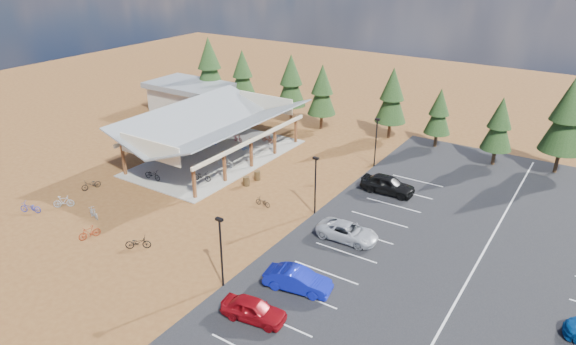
{
  "coord_description": "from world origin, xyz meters",
  "views": [
    {
      "loc": [
        24.01,
        -31.19,
        20.8
      ],
      "look_at": [
        1.12,
        3.81,
        2.17
      ],
      "focal_mm": 32.0,
      "sensor_mm": 36.0,
      "label": 1
    }
  ],
  "objects_px": {
    "bike_9": "(64,202)",
    "bike_8": "(91,184)",
    "bike_13": "(94,213)",
    "trash_bin_1": "(257,176)",
    "bike_12": "(138,243)",
    "lamp_post_1": "(315,182)",
    "bike_0": "(152,175)",
    "lamp_post_0": "(221,248)",
    "bike_7": "(267,138)",
    "bike_3": "(238,138)",
    "car_1": "(298,280)",
    "bike_4": "(202,176)",
    "bike_6": "(247,148)",
    "bike_16": "(263,202)",
    "bike_11": "(89,232)",
    "bike_5": "(225,162)",
    "car_2": "(348,232)",
    "bike_10": "(30,207)",
    "car_0": "(254,309)",
    "trash_bin_0": "(246,181)",
    "bike_pavilion": "(215,124)",
    "bike_1": "(178,155)",
    "car_4": "(388,184)",
    "bike_2": "(212,139)",
    "outbuilding": "(190,96)",
    "lamp_post_2": "(376,139)"
  },
  "relations": [
    {
      "from": "bike_9",
      "to": "bike_8",
      "type": "bearing_deg",
      "value": -27.76
    },
    {
      "from": "bike_8",
      "to": "bike_13",
      "type": "bearing_deg",
      "value": -19.9
    },
    {
      "from": "trash_bin_1",
      "to": "bike_12",
      "type": "bearing_deg",
      "value": -90.74
    },
    {
      "from": "lamp_post_1",
      "to": "bike_0",
      "type": "height_order",
      "value": "lamp_post_1"
    },
    {
      "from": "lamp_post_0",
      "to": "bike_7",
      "type": "height_order",
      "value": "lamp_post_0"
    },
    {
      "from": "bike_0",
      "to": "bike_3",
      "type": "distance_m",
      "value": 12.6
    },
    {
      "from": "bike_9",
      "to": "car_1",
      "type": "relative_size",
      "value": 0.39
    },
    {
      "from": "bike_4",
      "to": "bike_6",
      "type": "distance_m",
      "value": 8.51
    },
    {
      "from": "bike_16",
      "to": "bike_11",
      "type": "bearing_deg",
      "value": -32.48
    },
    {
      "from": "bike_5",
      "to": "car_2",
      "type": "xyz_separation_m",
      "value": [
        16.81,
        -5.71,
        0.07
      ]
    },
    {
      "from": "trash_bin_1",
      "to": "bike_3",
      "type": "relative_size",
      "value": 0.56
    },
    {
      "from": "bike_16",
      "to": "car_2",
      "type": "height_order",
      "value": "car_2"
    },
    {
      "from": "bike_5",
      "to": "bike_13",
      "type": "relative_size",
      "value": 1.1
    },
    {
      "from": "bike_8",
      "to": "bike_10",
      "type": "bearing_deg",
      "value": -78.78
    },
    {
      "from": "bike_4",
      "to": "car_2",
      "type": "relative_size",
      "value": 0.39
    },
    {
      "from": "car_0",
      "to": "car_2",
      "type": "xyz_separation_m",
      "value": [
        0.52,
        11.32,
        -0.03
      ]
    },
    {
      "from": "bike_10",
      "to": "bike_8",
      "type": "bearing_deg",
      "value": 150.51
    },
    {
      "from": "bike_3",
      "to": "bike_9",
      "type": "height_order",
      "value": "bike_3"
    },
    {
      "from": "bike_9",
      "to": "car_2",
      "type": "relative_size",
      "value": 0.37
    },
    {
      "from": "trash_bin_0",
      "to": "bike_pavilion",
      "type": "bearing_deg",
      "value": 151.05
    },
    {
      "from": "bike_11",
      "to": "bike_10",
      "type": "bearing_deg",
      "value": -162.98
    },
    {
      "from": "bike_7",
      "to": "car_0",
      "type": "distance_m",
      "value": 30.18
    },
    {
      "from": "bike_pavilion",
      "to": "bike_8",
      "type": "relative_size",
      "value": 10.7
    },
    {
      "from": "bike_9",
      "to": "bike_10",
      "type": "height_order",
      "value": "bike_9"
    },
    {
      "from": "bike_1",
      "to": "bike_12",
      "type": "xyz_separation_m",
      "value": [
        9.78,
        -14.25,
        -0.07
      ]
    },
    {
      "from": "bike_1",
      "to": "bike_12",
      "type": "relative_size",
      "value": 0.83
    },
    {
      "from": "bike_7",
      "to": "car_4",
      "type": "height_order",
      "value": "car_4"
    },
    {
      "from": "bike_2",
      "to": "bike_3",
      "type": "relative_size",
      "value": 1.17
    },
    {
      "from": "trash_bin_0",
      "to": "bike_6",
      "type": "height_order",
      "value": "bike_6"
    },
    {
      "from": "outbuilding",
      "to": "bike_16",
      "type": "height_order",
      "value": "outbuilding"
    },
    {
      "from": "bike_1",
      "to": "car_1",
      "type": "height_order",
      "value": "car_1"
    },
    {
      "from": "bike_pavilion",
      "to": "bike_16",
      "type": "relative_size",
      "value": 12.77
    },
    {
      "from": "lamp_post_1",
      "to": "bike_11",
      "type": "distance_m",
      "value": 18.18
    },
    {
      "from": "bike_2",
      "to": "bike_11",
      "type": "height_order",
      "value": "bike_2"
    },
    {
      "from": "bike_13",
      "to": "trash_bin_1",
      "type": "bearing_deg",
      "value": 167.68
    },
    {
      "from": "bike_6",
      "to": "bike_12",
      "type": "height_order",
      "value": "bike_12"
    },
    {
      "from": "lamp_post_0",
      "to": "car_2",
      "type": "relative_size",
      "value": 1.08
    },
    {
      "from": "lamp_post_2",
      "to": "car_1",
      "type": "distance_m",
      "value": 22.19
    },
    {
      "from": "bike_6",
      "to": "bike_11",
      "type": "distance_m",
      "value": 20.98
    },
    {
      "from": "bike_10",
      "to": "car_2",
      "type": "distance_m",
      "value": 26.71
    },
    {
      "from": "bike_3",
      "to": "bike_4",
      "type": "relative_size",
      "value": 0.87
    },
    {
      "from": "bike_12",
      "to": "outbuilding",
      "type": "bearing_deg",
      "value": -0.86
    },
    {
      "from": "bike_2",
      "to": "bike_16",
      "type": "height_order",
      "value": "bike_2"
    },
    {
      "from": "bike_11",
      "to": "bike_13",
      "type": "distance_m",
      "value": 3.3
    },
    {
      "from": "bike_0",
      "to": "bike_16",
      "type": "bearing_deg",
      "value": -84.37
    },
    {
      "from": "lamp_post_0",
      "to": "car_2",
      "type": "height_order",
      "value": "lamp_post_0"
    },
    {
      "from": "bike_4",
      "to": "bike_9",
      "type": "xyz_separation_m",
      "value": [
        -6.51,
        -10.44,
        -0.06
      ]
    },
    {
      "from": "lamp_post_0",
      "to": "bike_16",
      "type": "distance_m",
      "value": 11.86
    },
    {
      "from": "bike_7",
      "to": "bike_13",
      "type": "distance_m",
      "value": 22.3
    },
    {
      "from": "bike_0",
      "to": "bike_7",
      "type": "xyz_separation_m",
      "value": [
        3.34,
        14.31,
        -0.01
      ]
    }
  ]
}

